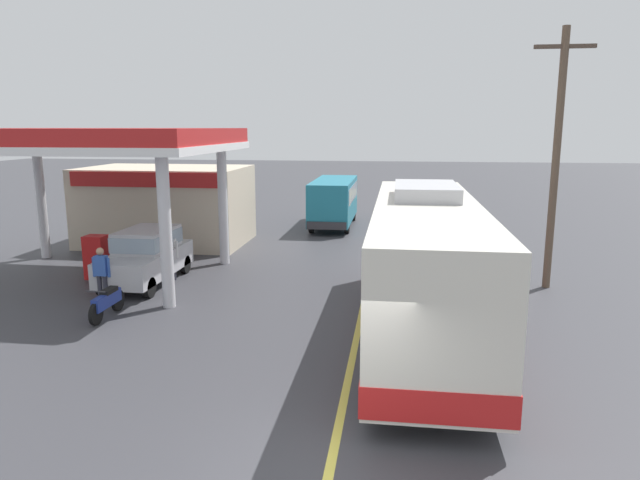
# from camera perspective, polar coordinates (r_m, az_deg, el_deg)

# --- Properties ---
(ground) EXTENTS (120.00, 120.00, 0.00)m
(ground) POSITION_cam_1_polar(r_m,az_deg,el_deg) (28.07, 5.82, 0.67)
(ground) COLOR #38383D
(lane_divider_stripe) EXTENTS (0.16, 50.00, 0.01)m
(lane_divider_stripe) POSITION_cam_1_polar(r_m,az_deg,el_deg) (23.17, 5.37, -1.57)
(lane_divider_stripe) COLOR #D8CC4C
(lane_divider_stripe) RESTS_ON ground
(coach_bus_main) EXTENTS (2.60, 11.04, 3.69)m
(coach_bus_main) POSITION_cam_1_polar(r_m,az_deg,el_deg) (14.38, 10.52, -2.67)
(coach_bus_main) COLOR silver
(coach_bus_main) RESTS_ON ground
(gas_station_roadside) EXTENTS (9.10, 11.95, 5.10)m
(gas_station_roadside) POSITION_cam_1_polar(r_m,az_deg,el_deg) (24.36, -17.05, 4.87)
(gas_station_roadside) COLOR #B21E1E
(gas_station_roadside) RESTS_ON ground
(car_at_pump) EXTENTS (1.70, 4.20, 1.82)m
(car_at_pump) POSITION_cam_1_polar(r_m,az_deg,el_deg) (19.72, -17.01, -1.30)
(car_at_pump) COLOR #B2B2B7
(car_at_pump) RESTS_ON ground
(minibus_opposing_lane) EXTENTS (2.04, 6.13, 2.44)m
(minibus_opposing_lane) POSITION_cam_1_polar(r_m,az_deg,el_deg) (29.76, 1.39, 4.20)
(minibus_opposing_lane) COLOR teal
(minibus_opposing_lane) RESTS_ON ground
(motorcycle_parked_forecourt) EXTENTS (0.55, 1.80, 0.92)m
(motorcycle_parked_forecourt) POSITION_cam_1_polar(r_m,az_deg,el_deg) (16.67, -20.60, -5.83)
(motorcycle_parked_forecourt) COLOR black
(motorcycle_parked_forecourt) RESTS_ON ground
(pedestrian_near_pump) EXTENTS (0.55, 0.22, 1.66)m
(pedestrian_near_pump) POSITION_cam_1_polar(r_m,az_deg,el_deg) (18.02, -21.09, -2.99)
(pedestrian_near_pump) COLOR #33333F
(pedestrian_near_pump) RESTS_ON ground
(pedestrian_by_shop) EXTENTS (0.55, 0.22, 1.66)m
(pedestrian_by_shop) POSITION_cam_1_polar(r_m,az_deg,el_deg) (19.90, -14.78, -1.30)
(pedestrian_by_shop) COLOR #33333F
(pedestrian_by_shop) RESTS_ON ground
(utility_pole_roadside) EXTENTS (1.80, 0.24, 8.12)m
(utility_pole_roadside) POSITION_cam_1_polar(r_m,az_deg,el_deg) (19.37, 22.63, 7.78)
(utility_pole_roadside) COLOR brown
(utility_pole_roadside) RESTS_ON ground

